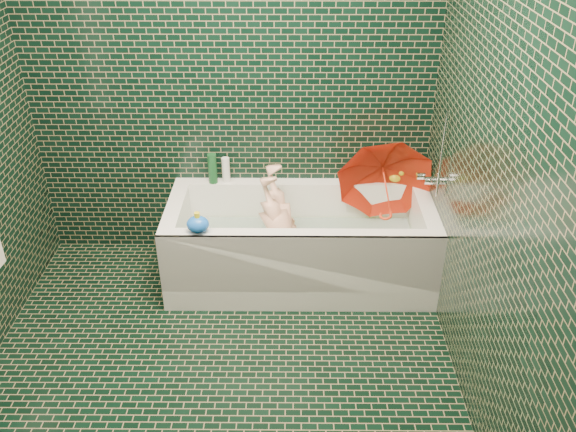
{
  "coord_description": "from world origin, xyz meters",
  "views": [
    {
      "loc": [
        0.4,
        -2.31,
        2.46
      ],
      "look_at": [
        0.37,
        0.82,
        0.59
      ],
      "focal_mm": 38.0,
      "sensor_mm": 36.0,
      "label": 1
    }
  ],
  "objects_px": {
    "child": "(284,238)",
    "umbrella": "(387,191)",
    "rubber_duck": "(397,176)",
    "bath_toy": "(198,224)",
    "bathtub": "(300,251)"
  },
  "relations": [
    {
      "from": "rubber_duck",
      "to": "child",
      "type": "bearing_deg",
      "value": -131.93
    },
    {
      "from": "child",
      "to": "rubber_duck",
      "type": "distance_m",
      "value": 0.87
    },
    {
      "from": "bath_toy",
      "to": "child",
      "type": "bearing_deg",
      "value": 40.14
    },
    {
      "from": "umbrella",
      "to": "bath_toy",
      "type": "distance_m",
      "value": 1.22
    },
    {
      "from": "child",
      "to": "umbrella",
      "type": "relative_size",
      "value": 1.58
    },
    {
      "from": "bathtub",
      "to": "rubber_duck",
      "type": "xyz_separation_m",
      "value": [
        0.65,
        0.34,
        0.38
      ]
    },
    {
      "from": "bathtub",
      "to": "umbrella",
      "type": "distance_m",
      "value": 0.69
    },
    {
      "from": "child",
      "to": "rubber_duck",
      "type": "xyz_separation_m",
      "value": [
        0.75,
        0.34,
        0.29
      ]
    },
    {
      "from": "bathtub",
      "to": "bath_toy",
      "type": "height_order",
      "value": "bath_toy"
    },
    {
      "from": "bathtub",
      "to": "bath_toy",
      "type": "xyz_separation_m",
      "value": [
        -0.6,
        -0.31,
        0.4
      ]
    },
    {
      "from": "child",
      "to": "bath_toy",
      "type": "relative_size",
      "value": 6.5
    },
    {
      "from": "umbrella",
      "to": "bath_toy",
      "type": "relative_size",
      "value": 4.1
    },
    {
      "from": "child",
      "to": "bath_toy",
      "type": "xyz_separation_m",
      "value": [
        -0.5,
        -0.31,
        0.3
      ]
    },
    {
      "from": "child",
      "to": "rubber_duck",
      "type": "relative_size",
      "value": 7.32
    },
    {
      "from": "bathtub",
      "to": "umbrella",
      "type": "relative_size",
      "value": 2.83
    }
  ]
}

